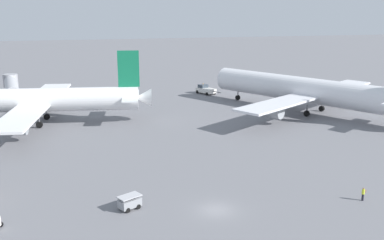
{
  "coord_description": "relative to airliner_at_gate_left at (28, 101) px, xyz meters",
  "views": [
    {
      "loc": [
        -14.98,
        -46.18,
        23.54
      ],
      "look_at": [
        4.24,
        27.76,
        4.0
      ],
      "focal_mm": 41.23,
      "sensor_mm": 36.0,
      "label": 1
    }
  ],
  "objects": [
    {
      "name": "gse_baggage_cart_near_cluster",
      "position": [
        15.4,
        -45.19,
        -4.11
      ],
      "size": [
        3.15,
        2.66,
        1.71
      ],
      "color": "gray",
      "rests_on": "ground"
    },
    {
      "name": "pushback_tug",
      "position": [
        44.69,
        22.65,
        -3.78
      ],
      "size": [
        5.23,
        8.62,
        2.83
      ],
      "color": "white",
      "rests_on": "ground"
    },
    {
      "name": "ground_plane",
      "position": [
        25.36,
        -48.1,
        -4.98
      ],
      "size": [
        600.0,
        600.0,
        0.0
      ],
      "primitive_type": "plane",
      "color": "slate"
    },
    {
      "name": "airliner_at_gate_left",
      "position": [
        0.0,
        0.0,
        0.0
      ],
      "size": [
        51.67,
        45.89,
        15.01
      ],
      "color": "white",
      "rests_on": "ground"
    },
    {
      "name": "ground_crew_wing_walker_right",
      "position": [
        44.02,
        -50.17,
        -4.07
      ],
      "size": [
        0.46,
        0.37,
        1.73
      ],
      "color": "black",
      "rests_on": "ground"
    },
    {
      "name": "jet_bridge",
      "position": [
        -6.31,
        24.56,
        -0.69
      ],
      "size": [
        6.58,
        22.82,
        6.06
      ],
      "color": "#B7B7BC",
      "rests_on": "ground"
    },
    {
      "name": "airliner_being_pushed",
      "position": [
        60.51,
        -4.14,
        0.1
      ],
      "size": [
        45.76,
        47.3,
        15.19
      ],
      "color": "silver",
      "rests_on": "ground"
    }
  ]
}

